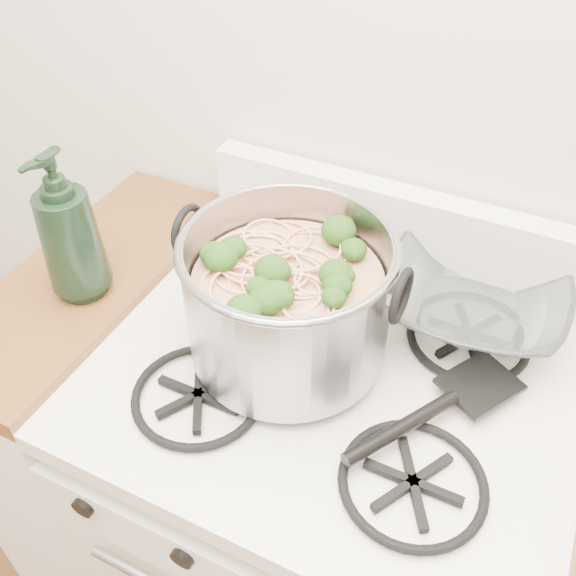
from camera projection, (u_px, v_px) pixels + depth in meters
The scene contains 6 objects.
gas_range at pixel (326, 517), 1.34m from camera, with size 0.76×0.66×0.92m.
counter_left at pixel (128, 422), 1.49m from camera, with size 0.25×0.65×0.92m.
stock_pot at pixel (288, 301), 0.97m from camera, with size 0.35×0.32×0.22m.
spatula at pixel (481, 381), 0.97m from camera, with size 0.29×0.31×0.02m, color black, non-canonical shape.
glass_bowl at pixel (471, 306), 1.08m from camera, with size 0.12×0.12×0.03m, color white.
bottle at pixel (67, 227), 1.05m from camera, with size 0.11×0.11×0.28m, color black.
Camera 1 is at (0.22, 0.62, 1.69)m, focal length 40.00 mm.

